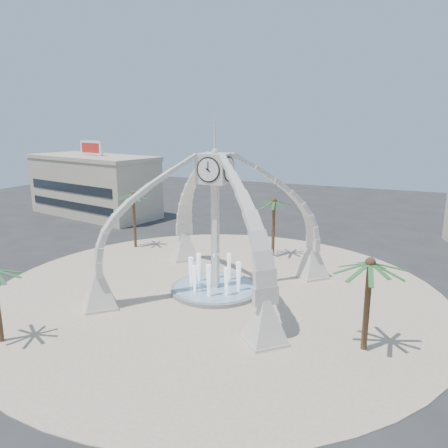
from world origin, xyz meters
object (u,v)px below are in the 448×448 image
at_px(palm_east, 370,264).
at_px(clock_tower, 215,221).
at_px(fountain, 215,288).
at_px(palm_west, 133,195).
at_px(palm_north, 274,202).

bearing_deg(palm_east, clock_tower, 158.76).
distance_m(clock_tower, fountain, 6.20).
height_order(fountain, palm_west, palm_west).
distance_m(clock_tower, palm_north, 12.23).
relative_size(clock_tower, fountain, 2.24).
bearing_deg(fountain, palm_east, -21.24).
height_order(clock_tower, palm_east, clock_tower).
relative_size(palm_east, palm_north, 0.97).
relative_size(palm_east, palm_west, 0.96).
bearing_deg(fountain, clock_tower, -90.00).
xyz_separation_m(fountain, palm_west, (-14.84, 8.79, 6.12)).
height_order(clock_tower, palm_west, clock_tower).
xyz_separation_m(clock_tower, palm_west, (-14.84, 8.79, -0.08)).
bearing_deg(palm_west, palm_east, -26.37).
relative_size(fountain, palm_west, 1.11).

